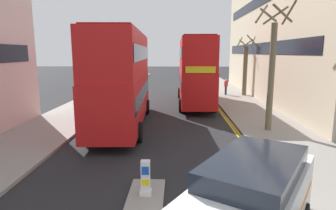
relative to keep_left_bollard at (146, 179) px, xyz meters
The scene contains 13 objects.
sidewalk_right 12.85m from the keep_left_bollard, 59.59° to the left, with size 4.00×80.00×0.14m, color gray.
sidewalk_left 12.85m from the keep_left_bollard, 120.41° to the left, with size 4.00×80.00×0.14m, color gray.
kerb_line_outer 10.10m from the keep_left_bollard, 64.13° to the left, with size 0.10×56.00×0.01m, color yellow.
kerb_line_inner 10.03m from the keep_left_bollard, 64.96° to the left, with size 0.10×56.00×0.01m, color yellow.
traffic_island 0.56m from the keep_left_bollard, 90.00° to the left, with size 1.10×2.20×0.10m, color gray.
keep_left_bollard is the anchor object (origin of this frame).
double_decker_bus_away 9.45m from the keep_left_bollard, 104.70° to the left, with size 3.13×10.90×5.64m.
double_decker_bus_oncoming 16.73m from the keep_left_bollard, 81.34° to the left, with size 2.83×10.82×5.64m.
taxi_minivan 3.46m from the keep_left_bollard, 41.86° to the right, with size 4.10×5.07×2.12m.
pedestrian_far 22.04m from the keep_left_bollard, 74.23° to the left, with size 0.34×0.22×1.62m.
street_tree_near 10.22m from the keep_left_bollard, 51.49° to the left, with size 1.94×1.90×6.89m.
street_tree_mid 22.57m from the keep_left_bollard, 69.57° to the left, with size 2.11×2.11×5.97m.
townhouse_terrace_right 24.38m from the keep_left_bollard, 55.31° to the left, with size 10.08×28.00×12.57m.
Camera 1 is at (0.92, -3.21, 4.41)m, focal length 30.61 mm.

